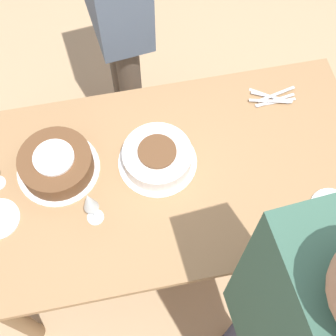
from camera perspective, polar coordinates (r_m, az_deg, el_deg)
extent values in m
plane|color=tan|center=(2.47, 0.00, -8.57)|extent=(12.00, 12.00, 0.00)
cube|color=#9E754C|center=(1.77, 0.00, -0.95)|extent=(1.55, 0.82, 0.03)
cylinder|color=brown|center=(2.41, 14.99, 5.06)|extent=(0.07, 0.07, 0.74)
cylinder|color=brown|center=(2.32, -18.88, -0.77)|extent=(0.07, 0.07, 0.74)
cylinder|color=brown|center=(2.10, -18.08, -17.12)|extent=(0.07, 0.07, 0.74)
cylinder|color=white|center=(1.78, -1.28, 0.78)|extent=(0.30, 0.30, 0.01)
cylinder|color=white|center=(1.74, -1.31, 1.37)|extent=(0.26, 0.26, 0.07)
cylinder|color=brown|center=(1.71, -1.34, 2.03)|extent=(0.14, 0.14, 0.01)
cylinder|color=white|center=(1.81, -13.18, -0.08)|extent=(0.31, 0.31, 0.01)
cylinder|color=brown|center=(1.77, -13.47, 0.55)|extent=(0.27, 0.27, 0.08)
cylinder|color=white|center=(1.73, -13.79, 1.25)|extent=(0.15, 0.15, 0.01)
cylinder|color=silver|center=(1.70, -8.82, -5.96)|extent=(0.06, 0.06, 0.00)
cylinder|color=silver|center=(1.66, -9.07, -5.32)|extent=(0.01, 0.01, 0.10)
cone|color=silver|center=(1.57, -9.58, -4.00)|extent=(0.05, 0.05, 0.10)
cylinder|color=silver|center=(1.80, 19.27, -4.56)|extent=(0.15, 0.15, 0.01)
cube|color=silver|center=(1.98, 12.20, 8.57)|extent=(0.15, 0.11, 0.00)
cube|color=silver|center=(1.96, 12.96, 7.82)|extent=(0.17, 0.01, 0.00)
cube|color=silver|center=(1.97, 12.95, 8.06)|extent=(0.17, 0.04, 0.00)
cube|color=silver|center=(1.97, 12.53, 8.45)|extent=(0.16, 0.09, 0.00)
cube|color=silver|center=(1.95, 12.34, 7.98)|extent=(0.17, 0.05, 0.00)
cube|color=silver|center=(1.97, 13.06, 8.76)|extent=(0.17, 0.05, 0.00)
cylinder|color=#4C4238|center=(2.53, -5.85, 12.50)|extent=(0.11, 0.11, 0.81)
cylinder|color=#4C4238|center=(2.39, -4.43, 8.65)|extent=(0.11, 0.11, 0.81)
cylinder|color=#2D334C|center=(1.96, 9.42, -18.96)|extent=(0.11, 0.11, 0.85)
cube|color=#335647|center=(1.20, 17.02, -18.60)|extent=(0.25, 0.42, 0.71)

